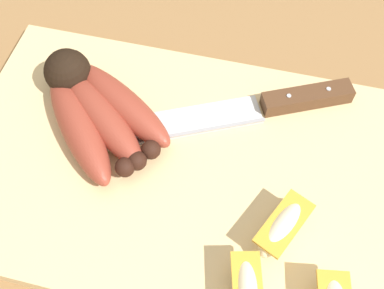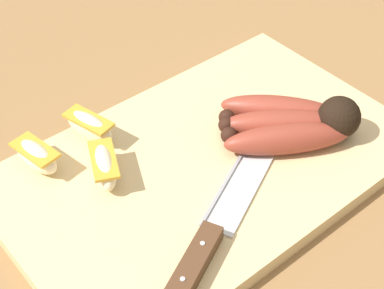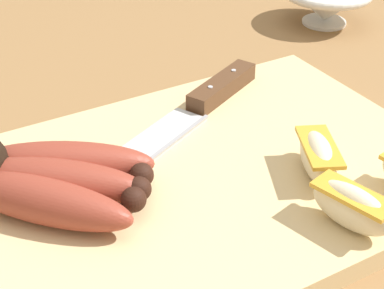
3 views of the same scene
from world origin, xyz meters
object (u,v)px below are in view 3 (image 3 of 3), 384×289
at_px(banana_bunch, 43,178).
at_px(apple_wedge_near, 318,157).
at_px(chefs_knife, 196,108).
at_px(ceramic_bowl, 326,2).
at_px(apple_wedge_middle, 352,206).

xyz_separation_m(banana_bunch, apple_wedge_near, (-0.21, 0.08, -0.00)).
relative_size(chefs_knife, ceramic_bowl, 2.17).
bearing_deg(apple_wedge_near, chefs_knife, -74.93).
distance_m(apple_wedge_near, apple_wedge_middle, 0.07).
xyz_separation_m(banana_bunch, apple_wedge_middle, (-0.19, 0.15, -0.00)).
bearing_deg(ceramic_bowl, apple_wedge_middle, 51.80).
relative_size(apple_wedge_near, ceramic_bowl, 0.60).
height_order(banana_bunch, apple_wedge_middle, banana_bunch).
relative_size(banana_bunch, apple_wedge_middle, 2.37).
relative_size(apple_wedge_middle, ceramic_bowl, 0.58).
height_order(apple_wedge_near, ceramic_bowl, apple_wedge_near).
height_order(banana_bunch, ceramic_bowl, banana_bunch).
xyz_separation_m(apple_wedge_middle, ceramic_bowl, (-0.28, -0.36, -0.01)).
height_order(banana_bunch, chefs_knife, banana_bunch).
relative_size(apple_wedge_near, apple_wedge_middle, 1.03).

